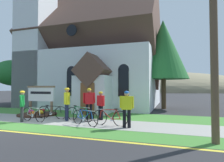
# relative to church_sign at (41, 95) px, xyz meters

# --- Properties ---
(ground) EXTENTS (140.00, 140.00, 0.00)m
(ground) POSITION_rel_church_sign_xyz_m (1.58, 0.81, -1.30)
(ground) COLOR #2B2B2D
(sidewalk_slab) EXTENTS (32.00, 2.28, 0.01)m
(sidewalk_slab) POSITION_rel_church_sign_xyz_m (0.87, -1.61, -1.29)
(sidewalk_slab) COLOR #99968E
(sidewalk_slab) RESTS_ON ground
(grass_verge) EXTENTS (32.00, 1.43, 0.01)m
(grass_verge) POSITION_rel_church_sign_xyz_m (0.87, -3.46, -1.29)
(grass_verge) COLOR #427F33
(grass_verge) RESTS_ON ground
(church_lawn) EXTENTS (24.00, 2.89, 0.01)m
(church_lawn) POSITION_rel_church_sign_xyz_m (0.87, 0.97, -1.29)
(church_lawn) COLOR #427F33
(church_lawn) RESTS_ON ground
(church_building) EXTENTS (12.41, 12.12, 13.77)m
(church_building) POSITION_rel_church_sign_xyz_m (0.55, 7.23, 3.61)
(church_building) COLOR silver
(church_building) RESTS_ON ground
(church_sign) EXTENTS (2.10, 0.18, 1.90)m
(church_sign) POSITION_rel_church_sign_xyz_m (0.00, 0.00, 0.00)
(church_sign) COLOR #7F6047
(church_sign) RESTS_ON ground
(flower_bed) EXTENTS (2.44, 2.44, 0.34)m
(flower_bed) POSITION_rel_church_sign_xyz_m (-0.01, -0.31, -1.22)
(flower_bed) COLOR #382319
(flower_bed) RESTS_ON ground
(bicycle_red) EXTENTS (1.79, 0.19, 0.84)m
(bicycle_red) POSITION_rel_church_sign_xyz_m (5.51, -1.94, -0.91)
(bicycle_red) COLOR black
(bicycle_red) RESTS_ON ground
(bicycle_green) EXTENTS (1.80, 0.26, 0.80)m
(bicycle_green) POSITION_rel_church_sign_xyz_m (1.75, -1.18, -0.92)
(bicycle_green) COLOR black
(bicycle_green) RESTS_ON ground
(bicycle_blue) EXTENTS (1.69, 0.32, 0.79)m
(bicycle_blue) POSITION_rel_church_sign_xyz_m (1.29, -2.18, -0.93)
(bicycle_blue) COLOR black
(bicycle_blue) RESTS_ON ground
(bicycle_white) EXTENTS (1.77, 0.41, 0.83)m
(bicycle_white) POSITION_rel_church_sign_xyz_m (3.57, -1.30, -0.92)
(bicycle_white) COLOR black
(bicycle_white) RESTS_ON ground
(bicycle_yellow) EXTENTS (1.65, 0.68, 0.79)m
(bicycle_yellow) POSITION_rel_church_sign_xyz_m (4.35, -2.25, -0.93)
(bicycle_yellow) COLOR black
(bicycle_yellow) RESTS_ON ground
(cyclist_in_white_jersey) EXTENTS (0.52, 0.49, 1.57)m
(cyclist_in_white_jersey) POSITION_rel_church_sign_xyz_m (4.54, -0.69, -0.39)
(cyclist_in_white_jersey) COLOR black
(cyclist_in_white_jersey) RESTS_ON ground
(cyclist_in_green_jersey) EXTENTS (0.45, 0.69, 1.63)m
(cyclist_in_green_jersey) POSITION_rel_church_sign_xyz_m (0.85, -2.51, -0.35)
(cyclist_in_green_jersey) COLOR #2D2D33
(cyclist_in_green_jersey) RESTS_ON ground
(cyclist_in_blue_jersey) EXTENTS (0.50, 0.64, 1.78)m
(cyclist_in_blue_jersey) POSITION_rel_church_sign_xyz_m (2.89, -1.48, -0.24)
(cyclist_in_blue_jersey) COLOR #191E38
(cyclist_in_blue_jersey) RESTS_ON ground
(cyclist_in_red_jersey) EXTENTS (0.65, 0.29, 1.65)m
(cyclist_in_red_jersey) POSITION_rel_church_sign_xyz_m (6.39, -2.19, -0.34)
(cyclist_in_red_jersey) COLOR black
(cyclist_in_red_jersey) RESTS_ON ground
(cyclist_in_orange_jersey) EXTENTS (0.60, 0.46, 1.75)m
(cyclist_in_orange_jersey) POSITION_rel_church_sign_xyz_m (3.87, -0.76, -0.26)
(cyclist_in_orange_jersey) COLOR black
(cyclist_in_orange_jersey) RESTS_ON ground
(utility_pole) EXTENTS (3.12, 0.28, 8.24)m
(utility_pole) POSITION_rel_church_sign_xyz_m (9.55, -3.56, 3.27)
(utility_pole) COLOR brown
(utility_pole) RESTS_ON ground
(roadside_conifer) EXTENTS (4.10, 4.10, 7.51)m
(roadside_conifer) POSITION_rel_church_sign_xyz_m (7.61, 5.89, 3.69)
(roadside_conifer) COLOR #4C3823
(roadside_conifer) RESTS_ON ground
(yard_deciduous_tree) EXTENTS (3.84, 3.84, 4.47)m
(yard_deciduous_tree) POSITION_rel_church_sign_xyz_m (-6.55, 4.15, 1.90)
(yard_deciduous_tree) COLOR #3D2D1E
(yard_deciduous_tree) RESTS_ON ground
(distant_hill) EXTENTS (97.80, 53.07, 16.92)m
(distant_hill) POSITION_rel_church_sign_xyz_m (-6.77, 72.29, -1.30)
(distant_hill) COLOR #847A5B
(distant_hill) RESTS_ON ground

